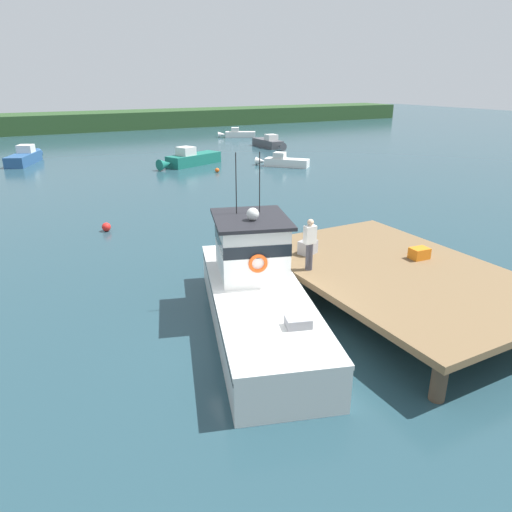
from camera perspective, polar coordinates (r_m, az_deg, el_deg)
ground_plane at (r=13.17m, az=0.80°, el=-10.16°), size 200.00×200.00×0.00m
dock at (r=15.37m, az=16.68°, el=-1.92°), size 6.00×9.00×1.20m
main_fishing_boat at (r=13.75m, az=-0.14°, el=-4.01°), size 4.88×9.88×4.80m
crate_single_far at (r=15.96m, az=6.31°, el=1.08°), size 0.72×0.63×0.46m
crate_stack_near_edge at (r=16.35m, az=19.24°, el=0.31°), size 0.63×0.48×0.37m
deckhand_by_the_boat at (r=14.40m, az=6.54°, el=1.53°), size 0.36×0.22×1.63m
moored_boat_far_left at (r=39.49m, az=3.32°, el=11.38°), size 3.70×3.89×1.14m
moored_boat_near_channel at (r=60.25m, az=-2.24°, el=14.62°), size 4.53×2.91×1.17m
moored_boat_off_the_point at (r=50.81m, az=1.63°, el=13.58°), size 1.42×5.47×1.39m
moored_boat_outer_mooring at (r=45.47m, az=-26.25°, el=10.73°), size 3.41×5.91×1.51m
moored_boat_far_right at (r=40.23m, az=-8.03°, el=11.61°), size 6.19×3.46×1.57m
mooring_buoy_inshore at (r=23.32m, az=-17.74°, el=3.38°), size 0.41×0.41×0.41m
mooring_buoy_spare_mooring at (r=43.39m, az=-6.21°, el=11.87°), size 0.39×0.39×0.39m
mooring_buoy_outer at (r=36.99m, az=-4.75°, el=10.37°), size 0.34×0.34×0.34m
far_shoreline at (r=72.29m, az=-24.68°, el=14.48°), size 120.00×8.00×2.40m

